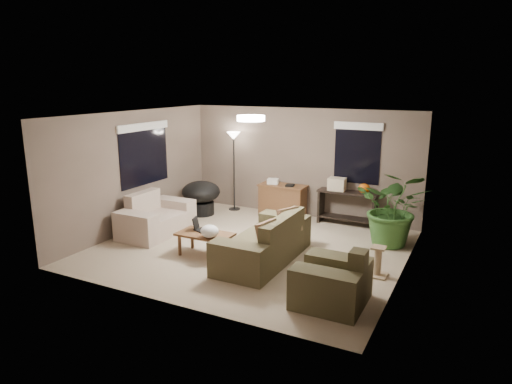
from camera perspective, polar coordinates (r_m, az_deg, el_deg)
The scene contains 20 objects.
room_shell at distance 8.36m, azimuth -0.62°, elevation 1.04°, with size 5.50×5.50×5.50m.
main_sofa at distance 8.04m, azimuth 1.25°, elevation -6.59°, with size 0.95×2.20×0.85m.
throw_pillows at distance 7.82m, azimuth 2.96°, elevation -4.44°, with size 0.40×1.39×0.47m.
loveseat at distance 9.67m, azimuth -12.47°, elevation -3.37°, with size 0.90×1.60×0.85m.
armchair at distance 6.66m, azimuth 9.55°, elevation -11.21°, with size 0.95×1.00×0.85m.
coffee_table at distance 8.30m, azimuth -6.40°, elevation -5.56°, with size 1.00×0.55×0.42m.
laptop at distance 8.43m, azimuth -7.01°, elevation -4.40°, with size 0.42×0.34×0.24m.
plastic_bag at distance 8.02m, azimuth -5.82°, elevation -4.90°, with size 0.33×0.29×0.23m, color white.
desk at distance 10.64m, azimuth 3.34°, elevation -1.06°, with size 1.10×0.50×0.75m.
desk_papers at distance 10.59m, azimuth 2.57°, elevation 1.24°, with size 0.70×0.30×0.12m.
console_table at distance 10.18m, azimuth 11.33°, elevation -1.64°, with size 1.30×0.40×0.75m.
pumpkin at distance 10.00m, azimuth 13.37°, elevation 0.43°, with size 0.25×0.25×0.21m, color orange.
cardboard_box at distance 10.14m, azimuth 10.09°, elevation 0.98°, with size 0.37×0.28×0.28m, color beige.
papasan_chair at distance 10.83m, azimuth -6.88°, elevation -0.40°, with size 1.02×1.02×0.80m.
floor_lamp at distance 10.96m, azimuth -2.81°, elevation 5.89°, with size 0.32×0.32×1.91m.
ceiling_fixture at distance 8.19m, azimuth -0.64°, elevation 9.20°, with size 0.50×0.50×0.10m, color white.
houseplant at distance 9.07m, azimuth 16.85°, elevation -2.93°, with size 1.34×1.48×1.16m, color #2D5923.
cat_scratching_post at distance 7.71m, azimuth 14.96°, elevation -8.62°, with size 0.32×0.32×0.50m.
window_left at distance 10.04m, azimuth -13.83°, elevation 5.87°, with size 0.05×1.56×1.33m.
window_back at distance 10.11m, azimuth 12.59°, elevation 6.00°, with size 1.06×0.05×1.33m.
Camera 1 is at (3.78, -7.24, 3.08)m, focal length 32.00 mm.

